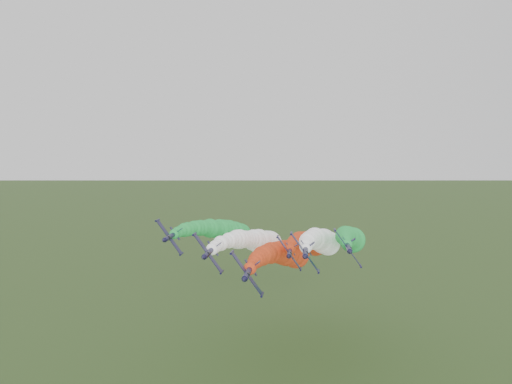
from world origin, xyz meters
TOP-DOWN VIEW (x-y plane):
  - jet_lead at (-3.27, 44.66)m, footprint 13.70×73.64m
  - jet_inner_left at (-11.92, 55.21)m, footprint 13.77×73.70m
  - jet_inner_right at (6.70, 55.73)m, footprint 13.56×73.49m
  - jet_outer_left at (-23.27, 65.24)m, footprint 13.40×73.34m
  - jet_outer_right at (15.40, 62.14)m, footprint 13.39×73.32m
  - jet_trail at (2.99, 72.43)m, footprint 13.68×73.61m

SIDE VIEW (x-z plane):
  - jet_trail at x=2.99m, z-range 22.09..40.21m
  - jet_lead at x=-3.27m, z-range 24.07..42.21m
  - jet_inner_left at x=-11.92m, z-range 25.25..43.46m
  - jet_outer_right at x=15.40m, z-range 25.73..43.56m
  - jet_inner_right at x=6.70m, z-range 25.84..43.84m
  - jet_outer_left at x=-23.27m, z-range 26.70..44.54m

